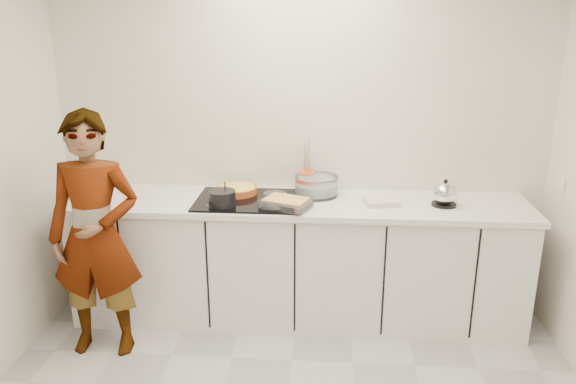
# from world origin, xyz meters

# --- Properties ---
(wall_back) EXTENTS (3.60, 0.00, 2.60)m
(wall_back) POSITION_xyz_m (0.00, 1.60, 1.30)
(wall_back) COLOR white
(wall_back) RESTS_ON ground
(base_cabinets) EXTENTS (3.20, 0.58, 0.87)m
(base_cabinets) POSITION_xyz_m (0.00, 1.28, 0.43)
(base_cabinets) COLOR white
(base_cabinets) RESTS_ON floor
(countertop) EXTENTS (3.24, 0.64, 0.04)m
(countertop) POSITION_xyz_m (0.00, 1.28, 0.89)
(countertop) COLOR white
(countertop) RESTS_ON base_cabinets
(hob) EXTENTS (0.72, 0.54, 0.01)m
(hob) POSITION_xyz_m (-0.35, 1.26, 0.92)
(hob) COLOR black
(hob) RESTS_ON countertop
(tart_dish) EXTENTS (0.38, 0.38, 0.05)m
(tart_dish) POSITION_xyz_m (-0.45, 1.39, 0.95)
(tart_dish) COLOR #BC5225
(tart_dish) RESTS_ON hob
(saucepan) EXTENTS (0.20, 0.20, 0.18)m
(saucepan) POSITION_xyz_m (-0.50, 1.12, 0.98)
(saucepan) COLOR black
(saucepan) RESTS_ON hob
(baking_dish) EXTENTS (0.37, 0.32, 0.06)m
(baking_dish) POSITION_xyz_m (-0.07, 1.11, 0.96)
(baking_dish) COLOR silver
(baking_dish) RESTS_ON hob
(mixing_bowl) EXTENTS (0.31, 0.31, 0.14)m
(mixing_bowl) POSITION_xyz_m (0.13, 1.43, 0.98)
(mixing_bowl) COLOR silver
(mixing_bowl) RESTS_ON countertop
(tea_towel) EXTENTS (0.25, 0.20, 0.04)m
(tea_towel) POSITION_xyz_m (0.58, 1.25, 0.93)
(tea_towel) COLOR white
(tea_towel) RESTS_ON countertop
(kettle) EXTENTS (0.21, 0.21, 0.19)m
(kettle) POSITION_xyz_m (1.01, 1.26, 0.99)
(kettle) COLOR black
(kettle) RESTS_ON countertop
(utensil_crock) EXTENTS (0.12, 0.12, 0.15)m
(utensil_crock) POSITION_xyz_m (0.06, 1.52, 0.98)
(utensil_crock) COLOR #F94C07
(utensil_crock) RESTS_ON countertop
(cook) EXTENTS (0.61, 0.42, 1.62)m
(cook) POSITION_xyz_m (-1.27, 0.78, 0.81)
(cook) COLOR white
(cook) RESTS_ON floor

